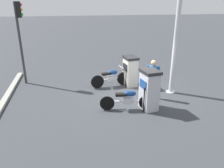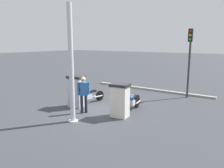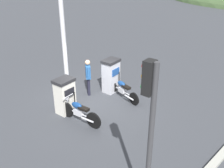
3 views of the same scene
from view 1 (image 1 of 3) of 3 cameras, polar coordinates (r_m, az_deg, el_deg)
ground_plane at (r=9.89m, az=5.73°, el=-3.05°), size 120.00×120.00×0.00m
fuel_pump_near at (r=10.85m, az=4.78°, el=3.43°), size 0.69×0.86×1.49m
fuel_pump_far at (r=8.50m, az=9.69°, el=-1.42°), size 0.69×0.87×1.60m
motorcycle_near_pump at (r=10.80m, az=-0.25°, el=1.74°), size 2.00×0.59×0.96m
motorcycle_far_pump at (r=8.48m, az=4.11°, el=-3.92°), size 2.08×0.65×0.92m
attendant_person at (r=9.45m, az=10.59°, el=1.92°), size 0.52×0.39×1.70m
roadside_traffic_light at (r=11.60m, az=-22.93°, el=12.92°), size 0.39×0.26×3.99m
canopy_support_pole at (r=9.94m, az=16.27°, el=10.16°), size 0.40×0.40×4.73m
road_edge_kerb at (r=9.87m, az=-26.94°, el=-5.04°), size 0.28×8.47×0.12m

